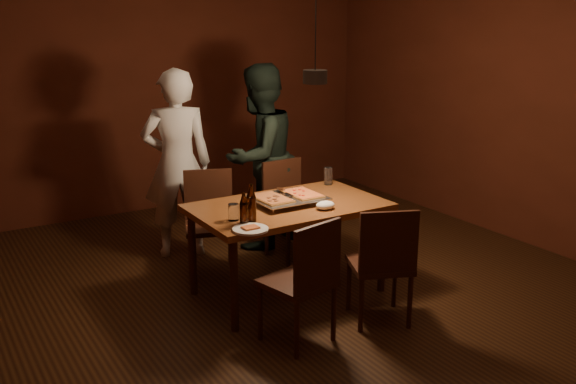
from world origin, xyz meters
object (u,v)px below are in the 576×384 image
chair_near_right (384,255)px  beer_bottle_b (251,203)px  chair_near_left (306,272)px  chair_far_right (288,200)px  beer_bottle_a (244,209)px  diner_white (177,164)px  chair_far_left (209,212)px  pizza_tray (288,200)px  plate_slice (250,229)px  pendant_lamp (315,75)px  dining_table (288,213)px  diner_dark (259,157)px

chair_near_right → beer_bottle_b: beer_bottle_b is taller
chair_near_left → chair_near_right: size_ratio=0.92×
chair_far_right → beer_bottle_b: 1.37m
beer_bottle_a → beer_bottle_b: 0.09m
chair_far_right → diner_white: (-0.86, 0.55, 0.33)m
chair_far_left → chair_far_right: bearing=-159.7°
chair_far_left → chair_near_left: bearing=111.3°
pizza_tray → beer_bottle_b: size_ratio=1.98×
plate_slice → pendant_lamp: size_ratio=0.23×
plate_slice → pendant_lamp: (0.69, 0.25, 1.00)m
chair_near_right → diner_white: 2.26m
plate_slice → diner_white: bearing=85.1°
chair_far_left → diner_white: bearing=-61.5°
chair_near_left → beer_bottle_b: (-0.11, 0.56, 0.35)m
chair_near_right → pizza_tray: 0.94m
chair_far_right → beer_bottle_b: beer_bottle_b is taller
chair_far_right → diner_white: diner_white is taller
chair_far_right → plate_slice: size_ratio=1.93×
chair_far_right → diner_white: bearing=-35.8°
dining_table → chair_far_left: 0.84m
chair_far_left → plate_slice: bearing=101.1°
pizza_tray → chair_far_left: bearing=119.8°
chair_near_left → pendant_lamp: 1.46m
chair_near_left → beer_bottle_a: (-0.19, 0.52, 0.33)m
diner_white → chair_near_left: bearing=108.8°
beer_bottle_b → plate_slice: size_ratio=1.11×
pendant_lamp → chair_far_right: bearing=70.7°
dining_table → beer_bottle_a: (-0.53, -0.27, 0.19)m
chair_far_left → chair_near_right: (0.63, -1.58, 0.00)m
beer_bottle_a → plate_slice: 0.17m
chair_far_right → pendant_lamp: 1.55m
chair_near_right → diner_dark: 1.98m
pizza_tray → diner_white: 1.32m
pizza_tray → plate_slice: 0.73m
pizza_tray → beer_bottle_b: beer_bottle_b is taller
beer_bottle_b → beer_bottle_a: bearing=-153.5°
dining_table → diner_white: diner_white is taller
chair_far_right → pendant_lamp: (-0.31, -0.90, 1.22)m
beer_bottle_a → chair_near_right: bearing=-34.2°
beer_bottle_b → plate_slice: 0.24m
plate_slice → diner_dark: size_ratio=0.14×
dining_table → pendant_lamp: bearing=-49.5°
diner_white → diner_dark: diner_dark is taller
pizza_tray → diner_white: bearing=111.8°
chair_near_right → pendant_lamp: pendant_lamp is taller
chair_far_right → pendant_lamp: bearing=67.6°
chair_far_left → diner_white: 0.63m
plate_slice → diner_dark: (0.91, 1.53, 0.12)m
chair_near_right → diner_dark: diner_dark is taller
plate_slice → diner_dark: 1.78m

